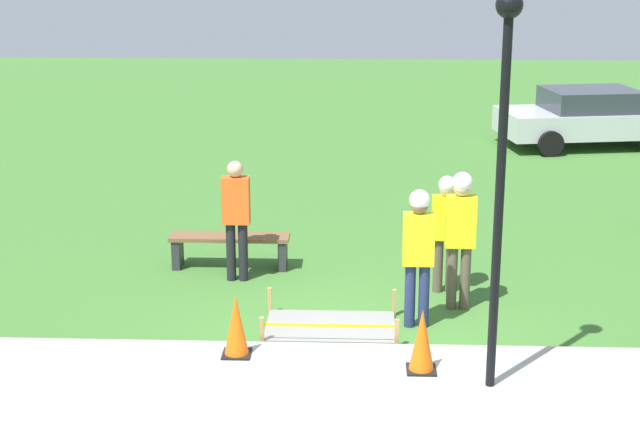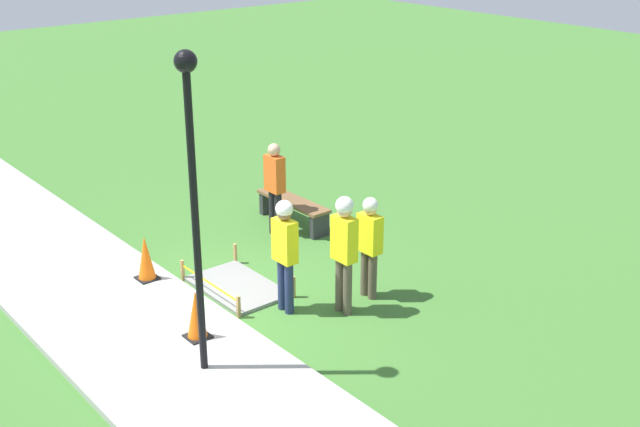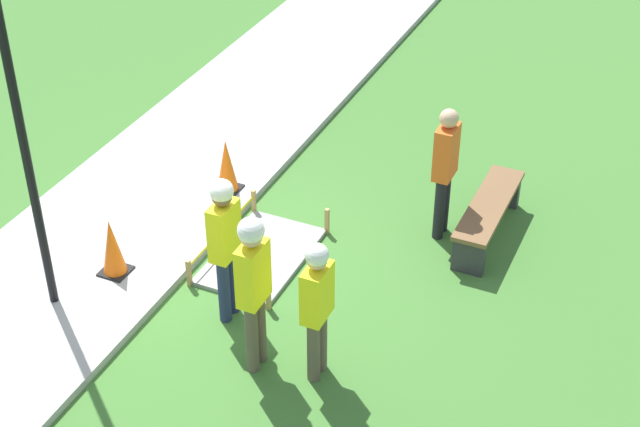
# 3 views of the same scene
# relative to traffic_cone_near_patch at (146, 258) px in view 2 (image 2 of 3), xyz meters

# --- Properties ---
(ground_plane) EXTENTS (60.00, 60.00, 0.00)m
(ground_plane) POSITION_rel_traffic_cone_near_patch_xyz_m (1.41, 0.40, -0.48)
(ground_plane) COLOR #3D702D
(sidewalk) EXTENTS (28.00, 2.62, 0.10)m
(sidewalk) POSITION_rel_traffic_cone_near_patch_xyz_m (1.41, -0.91, -0.43)
(sidewalk) COLOR #9E9E99
(sidewalk) RESTS_ON ground_plane
(wet_concrete_patch) EXTENTS (1.72, 1.11, 0.37)m
(wet_concrete_patch) POSITION_rel_traffic_cone_near_patch_xyz_m (1.09, 1.06, -0.44)
(wet_concrete_patch) COLOR gray
(wet_concrete_patch) RESTS_ON ground_plane
(traffic_cone_near_patch) EXTENTS (0.34, 0.34, 0.76)m
(traffic_cone_near_patch) POSITION_rel_traffic_cone_near_patch_xyz_m (0.00, 0.00, 0.00)
(traffic_cone_near_patch) COLOR black
(traffic_cone_near_patch) RESTS_ON sidewalk
(traffic_cone_far_patch) EXTENTS (0.34, 0.34, 0.75)m
(traffic_cone_far_patch) POSITION_rel_traffic_cone_near_patch_xyz_m (2.17, -0.35, -0.01)
(traffic_cone_far_patch) COLOR black
(traffic_cone_far_patch) RESTS_ON sidewalk
(park_bench) EXTENTS (1.82, 0.44, 0.52)m
(park_bench) POSITION_rel_traffic_cone_near_patch_xyz_m (-0.53, 3.49, -0.11)
(park_bench) COLOR #2D2D33
(park_bench) RESTS_ON ground_plane
(worker_supervisor) EXTENTS (0.40, 0.28, 1.92)m
(worker_supervisor) POSITION_rel_traffic_cone_near_patch_xyz_m (2.80, 1.89, 0.69)
(worker_supervisor) COLOR brown
(worker_supervisor) RESTS_ON ground_plane
(worker_assistant) EXTENTS (0.40, 0.27, 1.84)m
(worker_assistant) POSITION_rel_traffic_cone_near_patch_xyz_m (2.20, 1.23, 0.63)
(worker_assistant) COLOR navy
(worker_assistant) RESTS_ON ground_plane
(worker_trainee) EXTENTS (0.40, 0.25, 1.71)m
(worker_trainee) POSITION_rel_traffic_cone_near_patch_xyz_m (2.66, 2.55, 0.53)
(worker_trainee) COLOR brown
(worker_trainee) RESTS_ON ground_plane
(bystander_in_orange_shirt) EXTENTS (0.40, 0.24, 1.81)m
(bystander_in_orange_shirt) POSITION_rel_traffic_cone_near_patch_xyz_m (-0.35, 2.92, 0.55)
(bystander_in_orange_shirt) COLOR black
(bystander_in_orange_shirt) RESTS_ON ground_plane
(lamppost_near) EXTENTS (0.28, 0.28, 4.29)m
(lamppost_near) POSITION_rel_traffic_cone_near_patch_xyz_m (2.92, -0.70, 2.39)
(lamppost_near) COLOR black
(lamppost_near) RESTS_ON sidewalk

